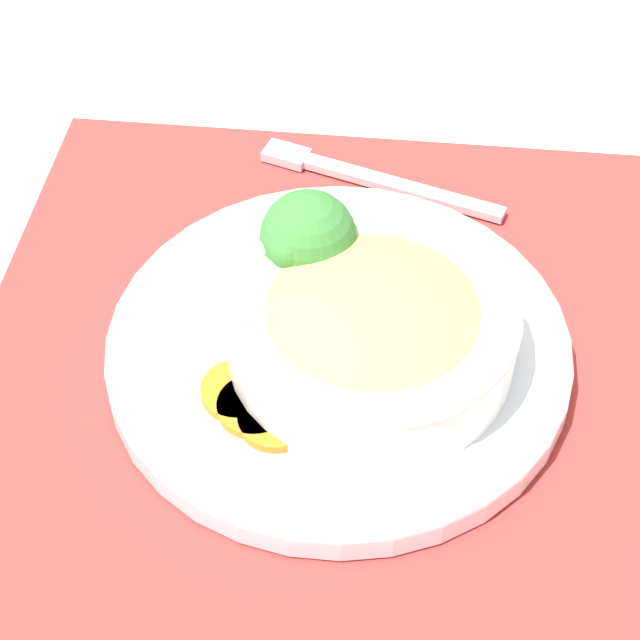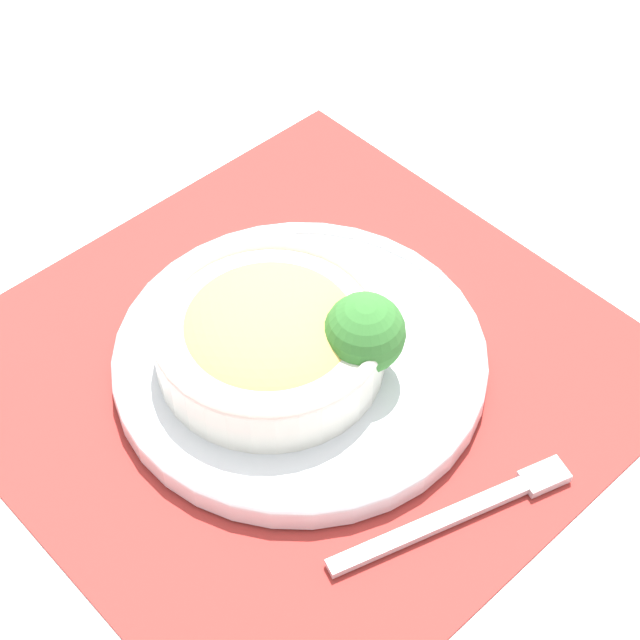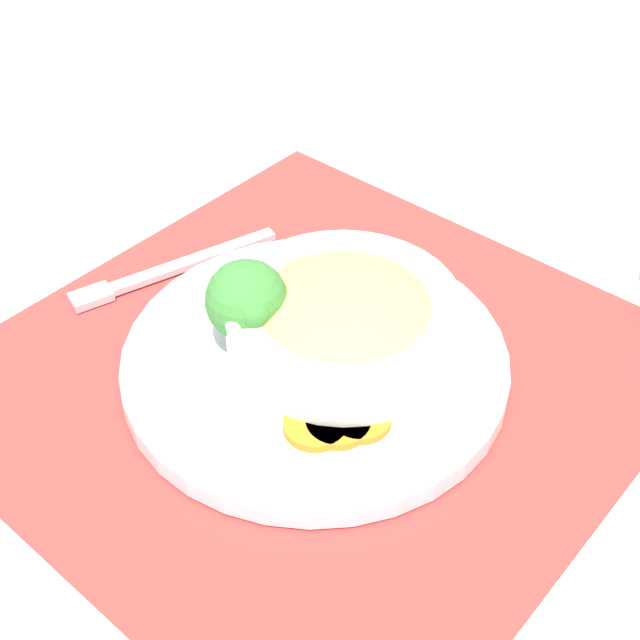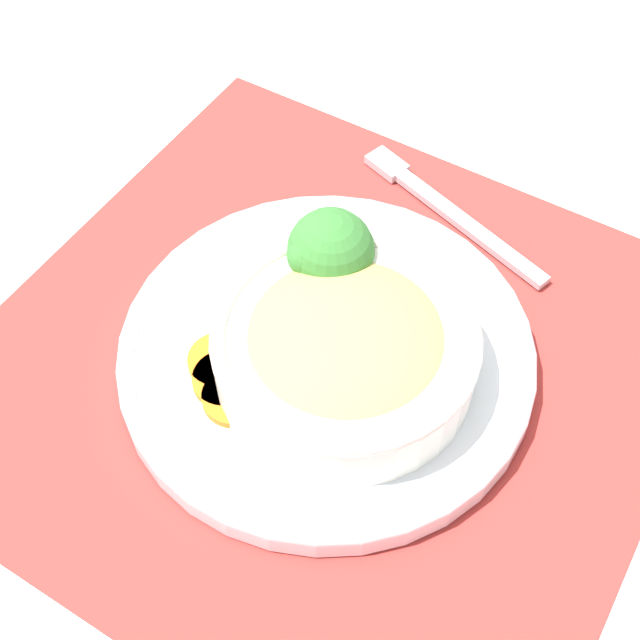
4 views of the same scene
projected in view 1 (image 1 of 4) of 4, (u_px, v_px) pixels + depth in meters
The scene contains 9 objects.
ground_plane at pixel (338, 362), 0.65m from camera, with size 4.00×4.00×0.00m, color white.
placemat at pixel (338, 360), 0.65m from camera, with size 0.48×0.49×0.00m.
plate at pixel (338, 346), 0.64m from camera, with size 0.28×0.28×0.02m.
bowl at pixel (371, 325), 0.61m from camera, with size 0.17×0.17×0.05m.
broccoli_floret at pixel (308, 240), 0.64m from camera, with size 0.06×0.06×0.07m.
carrot_slice_near at pixel (239, 391), 0.61m from camera, with size 0.04×0.04×0.01m.
carrot_slice_middle at pixel (255, 406), 0.60m from camera, with size 0.04×0.04×0.01m.
carrot_slice_far at pixel (276, 419), 0.60m from camera, with size 0.04×0.04×0.01m.
fork at pixel (358, 175), 0.76m from camera, with size 0.05×0.18×0.01m.
Camera 1 is at (-0.42, -0.07, 0.50)m, focal length 60.00 mm.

